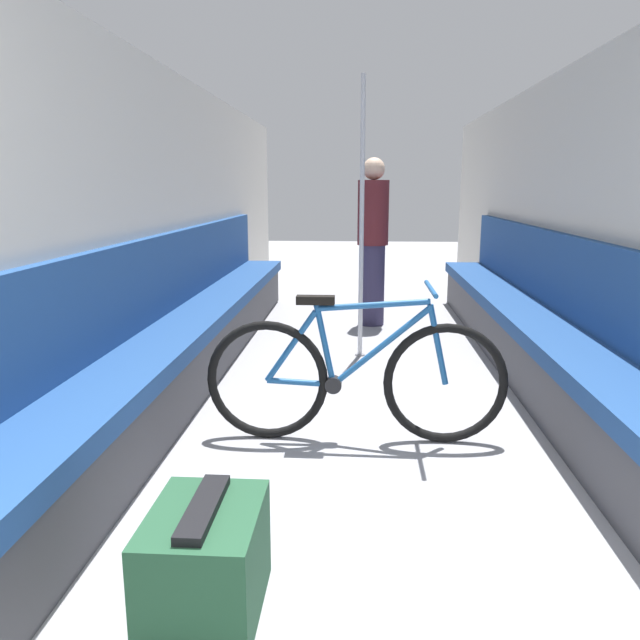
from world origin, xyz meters
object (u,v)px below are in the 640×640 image
(bench_seat_row_right, at_px, (540,335))
(grab_pole_near, at_px, (362,224))
(luggage_bag, at_px, (206,561))
(bicycle, at_px, (355,378))
(bench_seat_row_left, at_px, (192,330))
(passenger_standing, at_px, (373,240))

(bench_seat_row_right, height_order, grab_pole_near, grab_pole_near)
(grab_pole_near, relative_size, luggage_bag, 4.66)
(bicycle, distance_m, luggage_bag, 1.52)
(luggage_bag, bearing_deg, bench_seat_row_right, 55.98)
(grab_pole_near, bearing_deg, bench_seat_row_left, -154.04)
(passenger_standing, bearing_deg, grab_pole_near, 28.01)
(bench_seat_row_right, relative_size, grab_pole_near, 2.80)
(bench_seat_row_left, bearing_deg, bicycle, -43.83)
(passenger_standing, bearing_deg, luggage_bag, 25.58)
(bench_seat_row_left, bearing_deg, passenger_standing, 53.11)
(bench_seat_row_left, bearing_deg, luggage_bag, -74.14)
(grab_pole_near, bearing_deg, bicycle, -90.82)
(bench_seat_row_left, height_order, bench_seat_row_right, same)
(bench_seat_row_left, xyz_separation_m, grab_pole_near, (1.22, 0.59, 0.73))
(bench_seat_row_right, bearing_deg, luggage_bag, -124.02)
(bench_seat_row_right, relative_size, bicycle, 3.79)
(luggage_bag, bearing_deg, bench_seat_row_left, 105.86)
(passenger_standing, distance_m, luggage_bag, 4.44)
(grab_pole_near, relative_size, passenger_standing, 1.34)
(grab_pole_near, distance_m, luggage_bag, 3.33)
(bench_seat_row_right, relative_size, luggage_bag, 13.05)
(bench_seat_row_right, height_order, bicycle, bench_seat_row_right)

